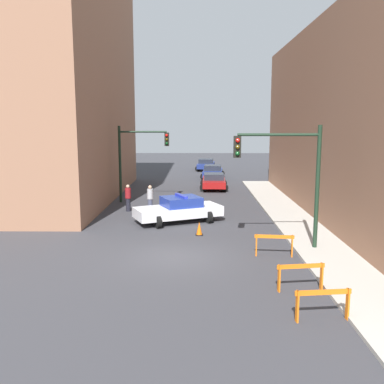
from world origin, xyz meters
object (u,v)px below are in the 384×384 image
(traffic_light_far, at_px, (136,153))
(pedestrian_corner, at_px, (128,197))
(traffic_light_near, at_px, (290,168))
(barrier_mid, at_px, (301,272))
(pedestrian_crossing, at_px, (150,198))
(parked_car_near, at_px, (214,181))
(parked_car_mid, at_px, (213,171))
(barrier_back, at_px, (274,242))
(traffic_cone, at_px, (199,229))
(police_car, at_px, (179,209))
(parked_car_far, at_px, (206,164))
(barrier_front, at_px, (323,300))

(traffic_light_far, relative_size, pedestrian_corner, 3.13)
(traffic_light_near, bearing_deg, barrier_mid, -96.74)
(traffic_light_far, relative_size, pedestrian_crossing, 3.13)
(parked_car_near, height_order, parked_car_mid, same)
(barrier_back, bearing_deg, traffic_cone, 132.63)
(police_car, relative_size, barrier_mid, 3.17)
(pedestrian_corner, bearing_deg, parked_car_near, -42.97)
(barrier_mid, height_order, barrier_back, same)
(parked_car_mid, height_order, traffic_cone, parked_car_mid)
(parked_car_far, distance_m, pedestrian_corner, 23.72)
(barrier_back, distance_m, traffic_cone, 4.50)
(parked_car_mid, relative_size, barrier_front, 2.78)
(traffic_light_far, distance_m, pedestrian_crossing, 4.39)
(parked_car_far, relative_size, barrier_back, 2.78)
(police_car, height_order, pedestrian_crossing, pedestrian_crossing)
(police_car, bearing_deg, parked_car_far, -28.67)
(traffic_light_far, distance_m, police_car, 7.25)
(barrier_front, height_order, barrier_back, same)
(parked_car_near, height_order, parked_car_far, same)
(police_car, xyz_separation_m, traffic_cone, (1.10, -2.74, -0.41))
(parked_car_far, relative_size, barrier_front, 2.78)
(traffic_light_far, bearing_deg, traffic_light_near, -54.05)
(traffic_light_near, xyz_separation_m, traffic_cone, (-3.78, 2.37, -3.21))
(parked_car_near, xyz_separation_m, traffic_cone, (-1.28, -14.58, -0.36))
(traffic_light_near, height_order, traffic_cone, traffic_light_near)
(parked_car_near, bearing_deg, parked_car_mid, 90.15)
(parked_car_far, distance_m, barrier_mid, 35.75)
(barrier_front, distance_m, barrier_mid, 2.15)
(traffic_light_far, bearing_deg, barrier_front, -66.89)
(pedestrian_crossing, bearing_deg, barrier_mid, -172.06)
(traffic_cone, bearing_deg, barrier_front, -69.79)
(parked_car_far, bearing_deg, pedestrian_crossing, -94.49)
(parked_car_mid, bearing_deg, pedestrian_corner, -105.40)
(traffic_light_far, distance_m, traffic_cone, 10.16)
(traffic_light_far, height_order, traffic_cone, traffic_light_far)
(barrier_mid, bearing_deg, parked_car_mid, 93.62)
(parked_car_near, bearing_deg, traffic_light_far, -131.73)
(parked_car_far, bearing_deg, barrier_front, -81.40)
(pedestrian_crossing, relative_size, traffic_cone, 2.53)
(pedestrian_crossing, bearing_deg, traffic_light_far, 2.18)
(traffic_cone, bearing_deg, parked_car_near, 84.97)
(barrier_mid, bearing_deg, parked_car_far, 93.69)
(traffic_light_far, height_order, barrier_front, traffic_light_far)
(traffic_light_far, bearing_deg, pedestrian_crossing, -68.95)
(traffic_light_far, bearing_deg, traffic_cone, -64.00)
(traffic_light_far, xyz_separation_m, police_car, (3.15, -5.96, -2.67))
(parked_car_mid, bearing_deg, traffic_cone, -89.13)
(traffic_light_near, distance_m, parked_car_near, 17.37)
(parked_car_mid, distance_m, barrier_front, 30.59)
(parked_car_mid, distance_m, pedestrian_corner, 16.86)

